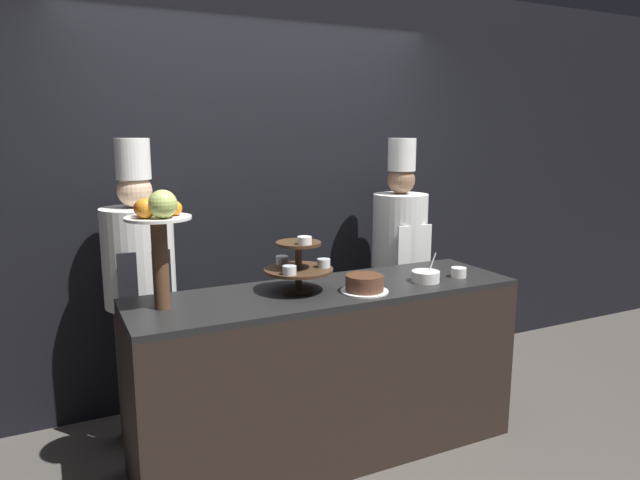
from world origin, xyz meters
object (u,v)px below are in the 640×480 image
object	(u,v)px
chef_center_left	(399,252)
cake_round	(365,284)
chef_left	(140,281)
cup_white	(459,272)
serving_bowl_near	(426,276)
fruit_pedestal	(159,225)
tiered_stand	(299,264)

from	to	relation	value
chef_center_left	cake_round	bearing A→B (deg)	-133.92
chef_left	chef_center_left	size ratio (longest dim) A/B	1.00
cup_white	serving_bowl_near	bearing A→B (deg)	-179.65
serving_bowl_near	chef_left	distance (m)	1.61
fruit_pedestal	cup_white	size ratio (longest dim) A/B	6.56
tiered_stand	fruit_pedestal	bearing A→B (deg)	-179.83
fruit_pedestal	chef_left	size ratio (longest dim) A/B	0.33
cup_white	chef_center_left	xyz separation A→B (m)	(0.07, 0.72, -0.02)
tiered_stand	chef_left	bearing A→B (deg)	140.67
serving_bowl_near	cake_round	bearing A→B (deg)	-175.82
tiered_stand	serving_bowl_near	size ratio (longest dim) A/B	2.24
chef_left	tiered_stand	bearing A→B (deg)	-39.33
cup_white	tiered_stand	bearing A→B (deg)	172.25
tiered_stand	cake_round	size ratio (longest dim) A/B	1.45
tiered_stand	fruit_pedestal	size ratio (longest dim) A/B	0.64
tiered_stand	cup_white	size ratio (longest dim) A/B	4.17
serving_bowl_near	chef_center_left	distance (m)	0.79
fruit_pedestal	chef_center_left	distance (m)	1.88
cake_round	cup_white	world-z (taller)	cake_round
tiered_stand	chef_left	distance (m)	0.94
tiered_stand	chef_center_left	world-z (taller)	chef_center_left
cup_white	serving_bowl_near	distance (m)	0.24
tiered_stand	cake_round	world-z (taller)	tiered_stand
cup_white	serving_bowl_near	size ratio (longest dim) A/B	0.54
fruit_pedestal	chef_left	xyz separation A→B (m)	(-0.01, 0.59, -0.41)
tiered_stand	cup_white	bearing A→B (deg)	-7.75
cake_round	serving_bowl_near	xyz separation A→B (m)	(0.42, 0.03, -0.01)
cake_round	serving_bowl_near	size ratio (longest dim) A/B	1.55
cake_round	serving_bowl_near	bearing A→B (deg)	4.18
serving_bowl_near	chef_left	world-z (taller)	chef_left
cup_white	chef_left	size ratio (longest dim) A/B	0.05
cake_round	chef_center_left	bearing A→B (deg)	46.08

